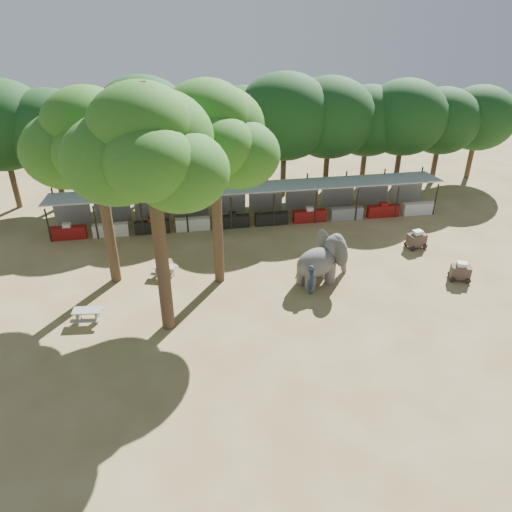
{
  "coord_description": "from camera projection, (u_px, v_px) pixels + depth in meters",
  "views": [
    {
      "loc": [
        -4.88,
        -18.88,
        15.64
      ],
      "look_at": [
        -1.0,
        5.0,
        2.0
      ],
      "focal_mm": 35.0,
      "sensor_mm": 36.0,
      "label": 1
    }
  ],
  "objects": [
    {
      "name": "yard_tree_center",
      "position": [
        147.0,
        150.0,
        21.1
      ],
      "size": [
        7.1,
        6.9,
        12.04
      ],
      "color": "#332316",
      "rests_on": "ground"
    },
    {
      "name": "cart_back",
      "position": [
        417.0,
        239.0,
        32.54
      ],
      "size": [
        1.4,
        1.05,
        1.24
      ],
      "rotation": [
        0.0,
        0.0,
        0.19
      ],
      "color": "#382A25",
      "rests_on": "ground"
    },
    {
      "name": "vendor_stalls",
      "position": [
        250.0,
        205.0,
        35.91
      ],
      "size": [
        28.0,
        2.99,
        2.8
      ],
      "color": "#93969A",
      "rests_on": "ground"
    },
    {
      "name": "ground",
      "position": [
        292.0,
        339.0,
        24.59
      ],
      "size": [
        100.0,
        100.0,
        0.0
      ],
      "primitive_type": "plane",
      "color": "brown",
      "rests_on": "ground"
    },
    {
      "name": "yard_tree_back",
      "position": [
        211.0,
        136.0,
        25.28
      ],
      "size": [
        7.1,
        6.9,
        11.36
      ],
      "color": "#332316",
      "rests_on": "ground"
    },
    {
      "name": "picnic_table_far",
      "position": [
        165.0,
        269.0,
        29.54
      ],
      "size": [
        1.66,
        1.57,
        0.68
      ],
      "rotation": [
        0.0,
        0.0,
        -0.31
      ],
      "color": "gray",
      "rests_on": "ground"
    },
    {
      "name": "yard_tree_left",
      "position": [
        92.0,
        142.0,
        25.47
      ],
      "size": [
        7.1,
        6.9,
        11.02
      ],
      "color": "#332316",
      "rests_on": "ground"
    },
    {
      "name": "picnic_table_near",
      "position": [
        88.0,
        314.0,
        25.61
      ],
      "size": [
        1.55,
        1.42,
        0.72
      ],
      "rotation": [
        0.0,
        0.0,
        -0.09
      ],
      "color": "gray",
      "rests_on": "ground"
    },
    {
      "name": "backdrop_trees",
      "position": [
        240.0,
        127.0,
        38.22
      ],
      "size": [
        46.46,
        5.95,
        8.33
      ],
      "color": "#332316",
      "rests_on": "ground"
    },
    {
      "name": "cart_front",
      "position": [
        461.0,
        271.0,
        29.08
      ],
      "size": [
        1.39,
        1.13,
        1.17
      ],
      "rotation": [
        0.0,
        0.0,
        -0.33
      ],
      "color": "#382A25",
      "rests_on": "ground"
    },
    {
      "name": "elephant",
      "position": [
        323.0,
        260.0,
        28.59
      ],
      "size": [
        3.78,
        2.95,
        2.82
      ],
      "rotation": [
        0.0,
        0.0,
        0.4
      ],
      "color": "#4A4647",
      "rests_on": "ground"
    },
    {
      "name": "handler",
      "position": [
        311.0,
        279.0,
        27.76
      ],
      "size": [
        0.53,
        0.7,
        1.77
      ],
      "primitive_type": "imported",
      "rotation": [
        0.0,
        0.0,
        1.4
      ],
      "color": "#26384C",
      "rests_on": "ground"
    }
  ]
}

